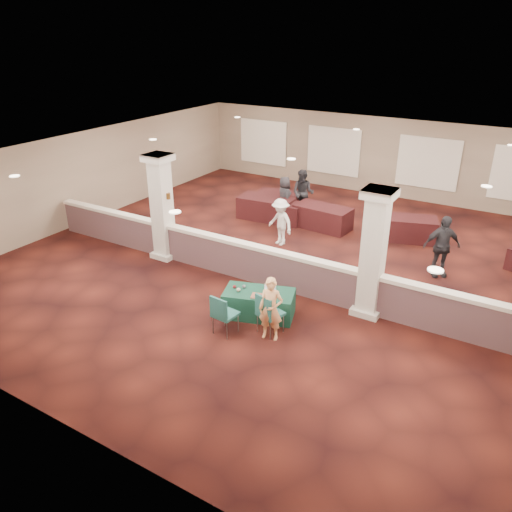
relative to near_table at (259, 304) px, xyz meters
The scene contains 31 objects.
ground 3.11m from the near_table, 103.96° to the left, with size 16.00×16.00×0.00m, color #461811.
wall_back 11.10m from the near_table, 93.88° to the left, with size 16.00×0.04×3.20m, color #7F6A57.
wall_front 5.21m from the near_table, 98.49° to the right, with size 16.00×0.04×3.20m, color #7F6A57.
wall_left 9.33m from the near_table, 161.07° to the left, with size 0.04×16.00×3.20m, color #7F6A57.
ceiling 4.22m from the near_table, 103.96° to the left, with size 16.00×16.00×0.02m, color white.
partition_wall 1.69m from the near_table, 116.44° to the left, with size 15.60×0.28×1.10m.
column_left 4.69m from the near_table, 160.54° to the left, with size 0.72×0.72×3.20m.
column_right 3.01m from the near_table, 33.64° to the left, with size 0.72×0.72×3.20m.
sconce_left 5.05m from the near_table, 161.66° to the left, with size 0.12×0.12×0.18m.
sconce_right 4.56m from the near_table, 159.28° to the left, with size 0.12×0.12×0.18m.
near_table is the anchor object (origin of this frame).
conf_chair_main 0.89m from the near_table, 45.89° to the right, with size 0.64×0.64×1.03m.
conf_chair_side 1.21m from the near_table, 103.75° to the right, with size 0.55×0.55×1.00m.
woman 1.10m from the near_table, 44.20° to the right, with size 0.55×0.36×1.52m, color #F5AD6A.
far_table_front_left 6.82m from the near_table, 118.41° to the left, with size 1.99×0.99×0.81m, color black.
far_table_front_center 6.60m from the near_table, 114.59° to the left, with size 1.78×0.89×0.72m, color black.
far_table_back_left 7.92m from the near_table, 114.74° to the left, with size 1.70×0.85×0.69m, color black.
far_table_back_center 6.29m from the near_table, 99.74° to the left, with size 1.95×0.97×0.79m, color black.
far_table_back_right 6.91m from the near_table, 75.30° to the left, with size 1.89×0.94×0.77m, color black.
attendee_a 7.37m from the near_table, 107.79° to the left, with size 0.84×0.47×1.74m, color black.
attendee_b 4.51m from the near_table, 111.78° to the left, with size 0.99×0.45×1.54m, color silver.
attendee_c 5.60m from the near_table, 53.92° to the left, with size 1.06×0.51×1.81m, color black.
attendee_d 7.07m from the near_table, 112.99° to the left, with size 0.76×0.41×1.54m, color black.
laptop_base 0.43m from the near_table, ahead, with size 0.29×0.21×0.02m, color silver.
laptop_screen 0.52m from the near_table, 30.29° to the left, with size 0.29×0.01×0.20m, color silver.
screen_glow 0.51m from the near_table, 29.00° to the left, with size 0.27×0.00×0.17m, color silver.
knitting 0.41m from the near_table, 60.63° to the right, with size 0.36×0.27×0.03m, color #CA4C20.
yarn_cream 0.62m from the near_table, 151.63° to the right, with size 0.10×0.10×0.10m, color beige.
yarn_red 0.73m from the near_table, 166.02° to the right, with size 0.09×0.09×0.09m, color maroon.
yarn_grey 0.56m from the near_table, behind, with size 0.09×0.09×0.09m, color #4B4B50.
scissors 0.71m from the near_table, ahead, with size 0.11×0.03×0.01m, color red.
Camera 1 is at (6.13, -12.12, 6.51)m, focal length 35.00 mm.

